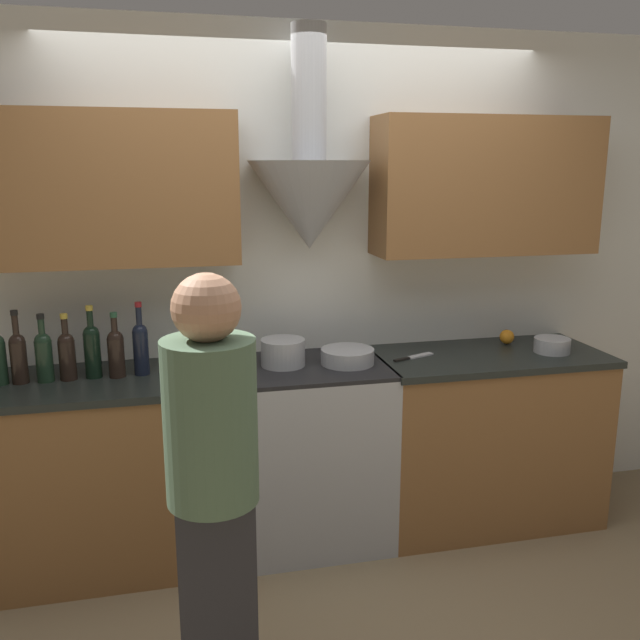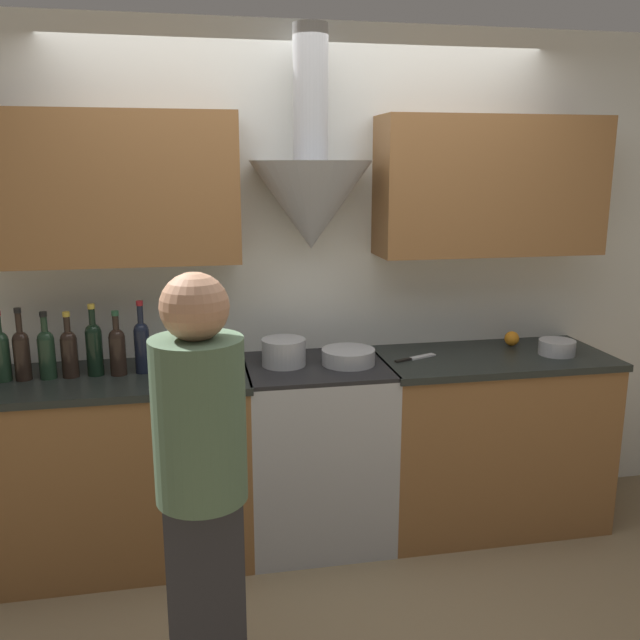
# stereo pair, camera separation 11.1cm
# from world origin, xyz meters

# --- Properties ---
(ground_plane) EXTENTS (12.00, 12.00, 0.00)m
(ground_plane) POSITION_xyz_m (0.00, 0.00, 0.00)
(ground_plane) COLOR #847051
(wall_back) EXTENTS (8.40, 0.60, 2.60)m
(wall_back) POSITION_xyz_m (-0.00, 0.59, 1.47)
(wall_back) COLOR silver
(wall_back) RESTS_ON ground_plane
(counter_left) EXTENTS (1.21, 0.62, 0.94)m
(counter_left) POSITION_xyz_m (-0.95, 0.33, 0.47)
(counter_left) COLOR brown
(counter_left) RESTS_ON ground_plane
(counter_right) EXTENTS (1.20, 0.62, 0.94)m
(counter_right) POSITION_xyz_m (0.94, 0.33, 0.47)
(counter_right) COLOR brown
(counter_right) RESTS_ON ground_plane
(stove_range) EXTENTS (0.71, 0.60, 0.94)m
(stove_range) POSITION_xyz_m (0.00, 0.33, 0.47)
(stove_range) COLOR #A8AAAF
(stove_range) RESTS_ON ground_plane
(wine_bottle_0) EXTENTS (0.08, 0.08, 0.33)m
(wine_bottle_0) POSITION_xyz_m (-1.46, 0.35, 1.07)
(wine_bottle_0) COLOR black
(wine_bottle_0) RESTS_ON counter_left
(wine_bottle_1) EXTENTS (0.07, 0.07, 0.34)m
(wine_bottle_1) POSITION_xyz_m (-1.37, 0.34, 1.07)
(wine_bottle_1) COLOR black
(wine_bottle_1) RESTS_ON counter_left
(wine_bottle_2) EXTENTS (0.08, 0.08, 0.32)m
(wine_bottle_2) POSITION_xyz_m (-1.26, 0.34, 1.07)
(wine_bottle_2) COLOR black
(wine_bottle_2) RESTS_ON counter_left
(wine_bottle_3) EXTENTS (0.08, 0.08, 0.31)m
(wine_bottle_3) POSITION_xyz_m (-1.17, 0.35, 1.06)
(wine_bottle_3) COLOR black
(wine_bottle_3) RESTS_ON counter_left
(wine_bottle_4) EXTENTS (0.08, 0.08, 0.34)m
(wine_bottle_4) POSITION_xyz_m (-1.05, 0.36, 1.08)
(wine_bottle_4) COLOR black
(wine_bottle_4) RESTS_ON counter_left
(wine_bottle_5) EXTENTS (0.08, 0.08, 0.31)m
(wine_bottle_5) POSITION_xyz_m (-0.95, 0.34, 1.07)
(wine_bottle_5) COLOR black
(wine_bottle_5) RESTS_ON counter_left
(wine_bottle_6) EXTENTS (0.07, 0.07, 0.35)m
(wine_bottle_6) POSITION_xyz_m (-0.84, 0.36, 1.08)
(wine_bottle_6) COLOR black
(wine_bottle_6) RESTS_ON counter_left
(stock_pot) EXTENTS (0.22, 0.22, 0.13)m
(stock_pot) POSITION_xyz_m (-0.16, 0.35, 1.01)
(stock_pot) COLOR #A8AAAF
(stock_pot) RESTS_ON stove_range
(mixing_bowl) EXTENTS (0.27, 0.27, 0.08)m
(mixing_bowl) POSITION_xyz_m (0.16, 0.30, 0.98)
(mixing_bowl) COLOR #A8AAAF
(mixing_bowl) RESTS_ON stove_range
(orange_fruit) EXTENTS (0.08, 0.08, 0.08)m
(orange_fruit) POSITION_xyz_m (1.12, 0.48, 0.98)
(orange_fruit) COLOR orange
(orange_fruit) RESTS_ON counter_right
(saucepan) EXTENTS (0.19, 0.19, 0.08)m
(saucepan) POSITION_xyz_m (1.27, 0.27, 0.98)
(saucepan) COLOR #A8AAAF
(saucepan) RESTS_ON counter_right
(chefs_knife) EXTENTS (0.25, 0.12, 0.01)m
(chefs_knife) POSITION_xyz_m (0.52, 0.33, 0.94)
(chefs_knife) COLOR silver
(chefs_knife) RESTS_ON counter_right
(person_foreground_left) EXTENTS (0.30, 0.30, 1.59)m
(person_foreground_left) POSITION_xyz_m (-0.59, -0.77, 0.89)
(person_foreground_left) COLOR #28282D
(person_foreground_left) RESTS_ON ground_plane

